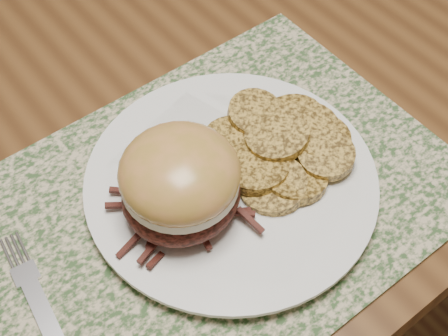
{
  "coord_description": "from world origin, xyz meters",
  "views": [
    {
      "loc": [
        -0.1,
        -0.52,
        1.24
      ],
      "look_at": [
        0.11,
        -0.25,
        0.79
      ],
      "focal_mm": 50.0,
      "sensor_mm": 36.0,
      "label": 1
    }
  ],
  "objects_px": {
    "dining_table": "(24,137)",
    "dinner_plate": "(231,182)",
    "pork_sandwich": "(180,182)",
    "fork": "(45,317)"
  },
  "relations": [
    {
      "from": "dinner_plate",
      "to": "fork",
      "type": "bearing_deg",
      "value": -177.15
    },
    {
      "from": "pork_sandwich",
      "to": "fork",
      "type": "xyz_separation_m",
      "value": [
        -0.15,
        -0.01,
        -0.05
      ]
    },
    {
      "from": "pork_sandwich",
      "to": "fork",
      "type": "distance_m",
      "value": 0.16
    },
    {
      "from": "pork_sandwich",
      "to": "fork",
      "type": "bearing_deg",
      "value": 169.73
    },
    {
      "from": "fork",
      "to": "pork_sandwich",
      "type": "bearing_deg",
      "value": 10.93
    },
    {
      "from": "dining_table",
      "to": "fork",
      "type": "relative_size",
      "value": 8.17
    },
    {
      "from": "pork_sandwich",
      "to": "fork",
      "type": "relative_size",
      "value": 0.71
    },
    {
      "from": "dining_table",
      "to": "dinner_plate",
      "type": "relative_size",
      "value": 5.77
    },
    {
      "from": "fork",
      "to": "dinner_plate",
      "type": "bearing_deg",
      "value": 9.59
    },
    {
      "from": "dining_table",
      "to": "dinner_plate",
      "type": "distance_m",
      "value": 0.29
    }
  ]
}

